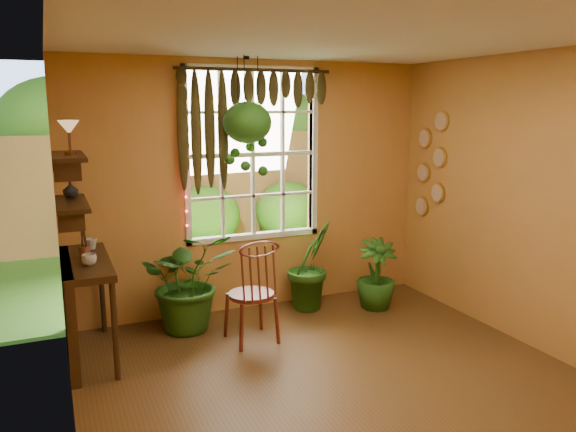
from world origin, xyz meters
name	(u,v)px	position (x,y,z in m)	size (l,w,h in m)	color
floor	(355,399)	(0.00, 0.00, 0.00)	(4.50, 4.50, 0.00)	#583919
ceiling	(365,32)	(0.00, 0.00, 2.70)	(4.50, 4.50, 0.00)	white
wall_back	(254,187)	(0.00, 2.25, 1.35)	(4.00, 4.00, 0.00)	#D08547
wall_left	(63,256)	(-2.00, 0.00, 1.35)	(4.50, 4.50, 0.00)	#D08547
wall_right	(561,208)	(2.00, 0.00, 1.35)	(4.50, 4.50, 0.00)	#D08547
window	(252,155)	(0.00, 2.28, 1.70)	(1.52, 0.10, 1.86)	white
valance_vine	(248,100)	(-0.08, 2.16, 2.28)	(1.70, 0.12, 1.10)	#3A2510
string_lights	(185,153)	(-0.76, 2.19, 1.75)	(0.03, 0.03, 1.54)	#FF2633
wall_plates	(431,165)	(1.98, 1.79, 1.55)	(0.04, 0.32, 1.10)	#F0E0C4
counter_ledge	(75,299)	(-1.91, 1.60, 0.55)	(0.40, 1.20, 0.90)	#3A2510
shelf_lower	(72,203)	(-1.88, 1.60, 1.40)	(0.25, 0.90, 0.04)	#3A2510
shelf_upper	(68,156)	(-1.88, 1.60, 1.80)	(0.25, 0.90, 0.04)	#3A2510
backyard	(181,158)	(0.24, 6.87, 1.28)	(14.00, 10.00, 12.00)	#2E621C
windsor_chair	(253,308)	(-0.36, 1.33, 0.34)	(0.47, 0.50, 1.17)	maroon
potted_plant_left	(189,280)	(-0.83, 1.87, 0.51)	(0.92, 0.80, 1.02)	#1F4C14
potted_plant_mid	(311,265)	(0.55, 1.95, 0.50)	(0.55, 0.44, 0.99)	#1F4C14
potted_plant_right	(376,274)	(1.21, 1.65, 0.39)	(0.44, 0.44, 0.78)	#1F4C14
hanging_basket	(247,128)	(-0.16, 1.98, 2.00)	(0.49, 0.49, 1.20)	black
cup_a	(89,260)	(-1.78, 1.39, 0.95)	(0.12, 0.12, 0.10)	silver
cup_b	(91,244)	(-1.72, 1.96, 0.95)	(0.11, 0.11, 0.10)	beige
brush_jar	(84,244)	(-1.80, 1.61, 1.03)	(0.09, 0.09, 0.33)	brown
shelf_vase	(70,190)	(-1.87, 1.83, 1.49)	(0.13, 0.13, 0.14)	#B2AD99
tiffany_lamp	(69,129)	(-1.86, 1.48, 2.03)	(0.17, 0.17, 0.28)	brown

